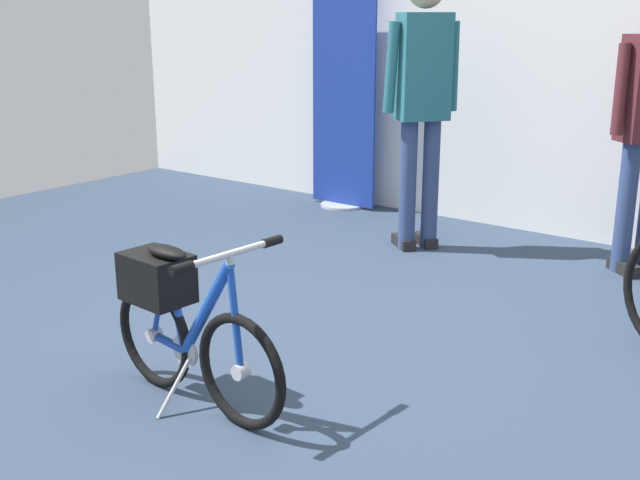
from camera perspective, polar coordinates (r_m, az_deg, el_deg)
The scene contains 5 objects.
ground_plane at distance 3.55m, azimuth -0.51°, elevation -9.18°, with size 8.36×8.36×0.00m, color #2D3D51.
back_wall at distance 5.70m, azimuth 17.63°, elevation 13.41°, with size 8.36×0.10×2.64m, color white.
floor_banner_stand at distance 6.31m, azimuth 1.72°, elevation 10.11°, with size 0.60×0.36×1.89m.
folding_bike_foreground at distance 3.18m, azimuth -10.09°, elevation -5.70°, with size 0.99×0.53×0.71m.
visitor_browsing at distance 5.13m, azimuth 7.48°, elevation 10.65°, with size 0.39×0.43×1.79m.
Camera 1 is at (1.98, -2.53, 1.52)m, focal length 43.84 mm.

